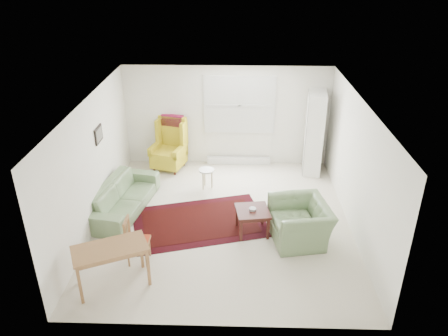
{
  "coord_description": "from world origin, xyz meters",
  "views": [
    {
      "loc": [
        0.23,
        -7.4,
        4.89
      ],
      "look_at": [
        0.0,
        0.3,
        1.05
      ],
      "focal_mm": 35.0,
      "sensor_mm": 36.0,
      "label": 1
    }
  ],
  "objects_px": {
    "armchair": "(300,218)",
    "desk_chair": "(138,241)",
    "wingback_chair": "(168,145)",
    "stool": "(207,178)",
    "desk": "(112,266)",
    "sofa": "(122,192)",
    "coffee_table": "(252,221)",
    "cabinet": "(314,133)"
  },
  "relations": [
    {
      "from": "armchair",
      "to": "stool",
      "type": "distance_m",
      "value": 2.7
    },
    {
      "from": "sofa",
      "to": "wingback_chair",
      "type": "height_order",
      "value": "wingback_chair"
    },
    {
      "from": "sofa",
      "to": "coffee_table",
      "type": "xyz_separation_m",
      "value": [
        2.66,
        -0.73,
        -0.18
      ]
    },
    {
      "from": "armchair",
      "to": "cabinet",
      "type": "height_order",
      "value": "cabinet"
    },
    {
      "from": "desk",
      "to": "desk_chair",
      "type": "bearing_deg",
      "value": 63.75
    },
    {
      "from": "armchair",
      "to": "desk_chair",
      "type": "distance_m",
      "value": 2.97
    },
    {
      "from": "wingback_chair",
      "to": "stool",
      "type": "xyz_separation_m",
      "value": [
        1.0,
        -0.96,
        -0.42
      ]
    },
    {
      "from": "armchair",
      "to": "stool",
      "type": "height_order",
      "value": "armchair"
    },
    {
      "from": "sofa",
      "to": "wingback_chair",
      "type": "xyz_separation_m",
      "value": [
        0.67,
        1.98,
        0.22
      ]
    },
    {
      "from": "armchair",
      "to": "cabinet",
      "type": "xyz_separation_m",
      "value": [
        0.66,
        2.89,
        0.55
      ]
    },
    {
      "from": "coffee_table",
      "to": "desk",
      "type": "xyz_separation_m",
      "value": [
        -2.29,
        -1.54,
        0.11
      ]
    },
    {
      "from": "sofa",
      "to": "desk",
      "type": "bearing_deg",
      "value": -160.04
    },
    {
      "from": "coffee_table",
      "to": "desk",
      "type": "relative_size",
      "value": 0.53
    },
    {
      "from": "wingback_chair",
      "to": "desk_chair",
      "type": "relative_size",
      "value": 1.51
    },
    {
      "from": "wingback_chair",
      "to": "cabinet",
      "type": "xyz_separation_m",
      "value": [
        3.53,
        0.0,
        0.35
      ]
    },
    {
      "from": "stool",
      "to": "sofa",
      "type": "bearing_deg",
      "value": -148.42
    },
    {
      "from": "armchair",
      "to": "cabinet",
      "type": "relative_size",
      "value": 0.57
    },
    {
      "from": "wingback_chair",
      "to": "stool",
      "type": "bearing_deg",
      "value": -27.25
    },
    {
      "from": "armchair",
      "to": "desk",
      "type": "relative_size",
      "value": 0.99
    },
    {
      "from": "sofa",
      "to": "stool",
      "type": "height_order",
      "value": "sofa"
    },
    {
      "from": "sofa",
      "to": "cabinet",
      "type": "height_order",
      "value": "cabinet"
    },
    {
      "from": "coffee_table",
      "to": "wingback_chair",
      "type": "bearing_deg",
      "value": 126.34
    },
    {
      "from": "cabinet",
      "to": "stool",
      "type": "bearing_deg",
      "value": -151.81
    },
    {
      "from": "coffee_table",
      "to": "stool",
      "type": "xyz_separation_m",
      "value": [
        -0.99,
        1.75,
        -0.02
      ]
    },
    {
      "from": "stool",
      "to": "desk_chair",
      "type": "distance_m",
      "value": 2.88
    },
    {
      "from": "sofa",
      "to": "desk",
      "type": "height_order",
      "value": "sofa"
    },
    {
      "from": "stool",
      "to": "desk",
      "type": "bearing_deg",
      "value": -111.44
    },
    {
      "from": "sofa",
      "to": "armchair",
      "type": "distance_m",
      "value": 3.66
    },
    {
      "from": "coffee_table",
      "to": "stool",
      "type": "height_order",
      "value": "coffee_table"
    },
    {
      "from": "sofa",
      "to": "desk_chair",
      "type": "distance_m",
      "value": 1.8
    },
    {
      "from": "wingback_chair",
      "to": "stool",
      "type": "relative_size",
      "value": 2.78
    },
    {
      "from": "desk_chair",
      "to": "desk",
      "type": "bearing_deg",
      "value": 154.11
    },
    {
      "from": "sofa",
      "to": "armchair",
      "type": "height_order",
      "value": "armchair"
    },
    {
      "from": "desk",
      "to": "desk_chair",
      "type": "xyz_separation_m",
      "value": [
        0.3,
        0.6,
        0.07
      ]
    },
    {
      "from": "armchair",
      "to": "desk_chair",
      "type": "xyz_separation_m",
      "value": [
        -2.87,
        -0.76,
        -0.01
      ]
    },
    {
      "from": "wingback_chair",
      "to": "desk_chair",
      "type": "bearing_deg",
      "value": -73.53
    },
    {
      "from": "cabinet",
      "to": "desk",
      "type": "bearing_deg",
      "value": -124.47
    },
    {
      "from": "armchair",
      "to": "wingback_chair",
      "type": "distance_m",
      "value": 4.08
    },
    {
      "from": "armchair",
      "to": "wingback_chair",
      "type": "bearing_deg",
      "value": -145.43
    },
    {
      "from": "sofa",
      "to": "desk_chair",
      "type": "xyz_separation_m",
      "value": [
        0.67,
        -1.67,
        0.0
      ]
    },
    {
      "from": "coffee_table",
      "to": "desk_chair",
      "type": "bearing_deg",
      "value": -154.68
    },
    {
      "from": "armchair",
      "to": "wingback_chair",
      "type": "relative_size",
      "value": 0.88
    }
  ]
}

